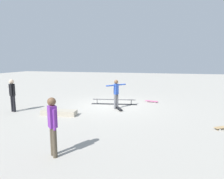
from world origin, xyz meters
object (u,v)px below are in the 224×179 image
Objects in this scene: bystander_black_shirt at (12,94)px; loose_skateboard_pink at (151,101)px; bystander_purple_shirt at (53,124)px; skater_main at (116,92)px; loose_skateboard_natural at (223,127)px; skateboard_main at (119,108)px; skate_ledge at (59,113)px; grind_rail at (114,102)px.

loose_skateboard_pink is (-6.96, -4.11, -0.90)m from bystander_black_shirt.
skater_main is at bearing -56.78° from bystander_purple_shirt.
loose_skateboard_natural is (-4.83, 2.03, -0.87)m from skater_main.
skate_ledge is at bearing 93.33° from skateboard_main.
loose_skateboard_natural is (-4.63, 1.84, 0.00)m from skateboard_main.
loose_skateboard_pink is (-2.34, -7.74, -0.88)m from bystander_purple_shirt.
bystander_purple_shirt is (0.69, 5.40, 0.88)m from skateboard_main.
grind_rail is 3.60m from skate_ledge.
bystander_purple_shirt reaches higher than skate_ledge.
loose_skateboard_pink is at bearing 45.27° from bystander_black_shirt.
grind_rail is 1.64× the size of bystander_black_shirt.
skateboard_main is 5.51m from bystander_purple_shirt.
bystander_black_shirt is at bearing 148.41° from loose_skateboard_natural.
bystander_purple_shirt reaches higher than skater_main.
grind_rail is 1.34m from skater_main.
bystander_black_shirt reaches higher than grind_rail.
loose_skateboard_natural is at bearing -107.98° from bystander_purple_shirt.
skater_main reaches higher than skate_ledge.
bystander_black_shirt is at bearing 151.19° from skater_main.
grind_rail is at bearing 46.74° from bystander_black_shirt.
grind_rail is 1.66× the size of bystander_purple_shirt.
skate_ledge is 2.22× the size of loose_skateboard_natural.
bystander_purple_shirt is at bearing 80.21° from grind_rail.
loose_skateboard_natural is (-5.32, -3.56, -0.88)m from bystander_purple_shirt.
grind_rail is 3.41× the size of loose_skateboard_pink.
bystander_purple_shirt reaches higher than skateboard_main.
bystander_black_shirt is 5.87m from bystander_purple_shirt.
skate_ledge reaches higher than loose_skateboard_natural.
skater_main is (-2.46, -1.92, 0.82)m from skate_ledge.
loose_skateboard_pink is at bearing -64.80° from skateboard_main.
grind_rail is at bearing -125.55° from skate_ledge.
skater_main is 0.92m from skateboard_main.
loose_skateboard_natural is (-9.94, 0.07, -0.90)m from bystander_black_shirt.
grind_rail is 6.65m from bystander_purple_shirt.
loose_skateboard_pink is (-1.65, -2.35, 0.00)m from skateboard_main.
skater_main is at bearing 62.43° from loose_skateboard_pink.
skateboard_main is (-0.20, 0.19, -0.87)m from skater_main.
bystander_purple_shirt is at bearing 86.30° from loose_skateboard_pink.
loose_skateboard_natural is at bearing 141.00° from grind_rail.
skateboard_main is at bearing -94.24° from skater_main.
grind_rail reaches higher than skate_ledge.
skate_ledge is at bearing 56.50° from loose_skateboard_pink.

